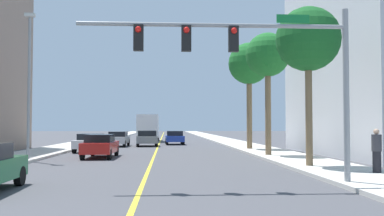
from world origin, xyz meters
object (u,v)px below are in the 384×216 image
Objects in this scene: palm_far at (249,65)px; car_silver at (118,139)px; palm_near at (308,40)px; delivery_truck at (148,128)px; car_red at (100,145)px; car_gray at (147,138)px; car_blue at (175,137)px; street_lamp at (29,78)px; traffic_signal_mast at (254,55)px; car_white at (90,142)px; pedestrian at (377,151)px; palm_mid at (268,57)px.

palm_far is 1.97× the size of car_silver.
car_silver is (-11.05, 21.07, -5.18)m from palm_near.
delivery_truck is at bearing 80.51° from car_silver.
car_red is 0.51× the size of delivery_truck.
delivery_truck is at bearing 115.15° from palm_far.
delivery_truck is (-0.36, 11.44, 0.94)m from car_gray.
car_blue is 0.93× the size of car_red.
street_lamp is at bearing -146.55° from palm_far.
car_red is (-10.61, -6.97, -6.05)m from palm_far.
car_blue is (-2.04, 30.45, -3.59)m from traffic_signal_mast.
car_blue is at bearing 118.13° from palm_far.
car_white is at bearing 114.87° from traffic_signal_mast.
car_gray is 26.51m from pedestrian.
car_silver is at bearing 105.54° from traffic_signal_mast.
car_white is at bearing -96.48° from car_silver.
car_gray is at bearing 10.28° from car_silver.
traffic_signal_mast is 14.76m from street_lamp.
palm_near is 4.29× the size of pedestrian.
car_gray is 11.48m from delivery_truck.
car_gray reaches higher than car_red.
palm_near is 1.65× the size of car_red.
delivery_truck is 5.10× the size of pedestrian.
traffic_signal_mast is at bearing 107.52° from pedestrian.
palm_mid is 7.14m from palm_far.
car_white is 9.37m from car_gray.
car_silver is 2.50× the size of pedestrian.
car_blue is (-5.73, 10.71, -6.08)m from palm_far.
traffic_signal_mast is at bearing -72.95° from car_silver.
car_white is at bearing -116.80° from car_gray.
pedestrian is (10.02, -24.54, 0.24)m from car_gray.
car_blue is 8.58m from delivery_truck.
car_red is at bearing 118.48° from traffic_signal_mast.
palm_mid is at bearing 91.52° from palm_near.
palm_mid is at bearing -63.09° from car_gray.
car_silver is at bearing 92.39° from car_red.
car_silver is at bearing 117.69° from palm_near.
palm_mid is 1.80× the size of car_silver.
palm_far is (3.68, 19.73, 2.49)m from traffic_signal_mast.
delivery_truck reaches higher than car_red.
traffic_signal_mast is 20.60m from car_white.
palm_far is 4.93× the size of pedestrian.
street_lamp reaches higher than car_silver.
car_blue is 28.97m from pedestrian.
street_lamp is at bearing 161.08° from palm_near.
palm_near reaches higher than car_blue.
palm_far is at bearing -172.34° from car_white.
car_gray is at bearing 99.93° from traffic_signal_mast.
car_red is (-10.40, 0.15, -5.56)m from palm_mid.
car_gray is (-2.68, -3.48, 0.04)m from car_blue.
car_gray is 2.40× the size of pedestrian.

